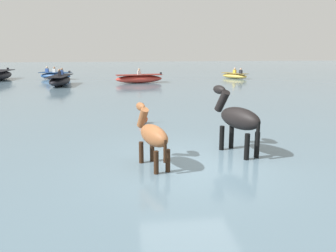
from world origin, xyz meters
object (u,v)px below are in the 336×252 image
object	(u,v)px
boat_mid_channel	(0,75)
channel_buoy	(143,119)
horse_lead_chestnut	(153,137)
boat_near_starboard	(55,76)
boat_distant_west	(235,76)
boat_near_port	(60,80)
horse_trailing_black	(238,120)
boat_mid_outer	(139,79)

from	to	relation	value
boat_mid_channel	channel_buoy	distance (m)	21.51
horse_lead_chestnut	boat_near_starboard	world-z (taller)	horse_lead_chestnut
horse_lead_chestnut	boat_distant_west	bearing A→B (deg)	68.02
boat_near_port	boat_mid_channel	bearing A→B (deg)	139.36
horse_trailing_black	boat_mid_channel	world-z (taller)	horse_trailing_black
boat_mid_channel	boat_mid_outer	distance (m)	12.19
boat_mid_outer	horse_trailing_black	bearing A→B (deg)	-84.05
horse_trailing_black	channel_buoy	world-z (taller)	horse_trailing_black
boat_mid_channel	boat_mid_outer	world-z (taller)	boat_mid_outer
horse_lead_chestnut	boat_near_port	bearing A→B (deg)	106.35
boat_near_port	boat_mid_outer	size ratio (longest dim) A/B	0.99
horse_lead_chestnut	boat_near_starboard	bearing A→B (deg)	105.88
boat_near_starboard	boat_distant_west	bearing A→B (deg)	-4.06
boat_mid_outer	channel_buoy	distance (m)	14.58
boat_near_port	boat_mid_outer	bearing A→B (deg)	11.28
horse_lead_chestnut	boat_near_starboard	size ratio (longest dim) A/B	0.60
horse_lead_chestnut	horse_trailing_black	world-z (taller)	horse_trailing_black
boat_mid_channel	boat_distant_west	size ratio (longest dim) A/B	1.55
horse_lead_chestnut	boat_mid_outer	bearing A→B (deg)	88.73
horse_trailing_black	boat_mid_outer	distance (m)	18.69
horse_lead_chestnut	horse_trailing_black	bearing A→B (deg)	19.46
boat_distant_west	horse_lead_chestnut	bearing A→B (deg)	-111.98
boat_near_port	boat_distant_west	xyz separation A→B (m)	(14.31, 3.91, -0.12)
boat_mid_outer	boat_near_starboard	size ratio (longest dim) A/B	1.29
horse_trailing_black	boat_near_port	bearing A→B (deg)	113.91
boat_mid_outer	channel_buoy	bearing A→B (deg)	-91.64
horse_trailing_black	channel_buoy	distance (m)	4.71
horse_lead_chestnut	boat_near_starboard	distance (m)	24.21
boat_distant_west	boat_mid_channel	bearing A→B (deg)	176.99
boat_mid_channel	channel_buoy	xyz separation A→B (m)	(11.16, -18.39, -0.21)
horse_trailing_black	boat_distant_west	xyz separation A→B (m)	(6.58, 21.34, -0.68)
horse_lead_chestnut	boat_near_port	world-z (taller)	horse_lead_chestnut
horse_lead_chestnut	channel_buoy	size ratio (longest dim) A/B	2.29
horse_trailing_black	boat_distant_west	distance (m)	22.34
horse_trailing_black	boat_distant_west	world-z (taller)	horse_trailing_black
boat_mid_channel	boat_distant_west	world-z (taller)	boat_distant_west
boat_mid_channel	channel_buoy	world-z (taller)	boat_mid_channel
boat_near_port	channel_buoy	bearing A→B (deg)	-68.18
boat_near_port	boat_distant_west	world-z (taller)	boat_near_port
boat_mid_channel	boat_near_starboard	size ratio (longest dim) A/B	1.33
boat_mid_outer	boat_distant_west	xyz separation A→B (m)	(8.52, 2.76, -0.08)
horse_trailing_black	boat_mid_channel	xyz separation A→B (m)	(-13.52, 22.40, -0.55)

